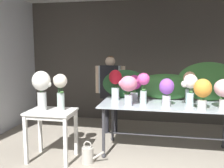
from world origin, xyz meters
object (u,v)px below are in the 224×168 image
Objects in this scene: display_table_glass at (167,110)px; vase_rosy_carnations at (128,87)px; vase_violet_dahlias at (166,90)px; vase_crimson_stock at (115,83)px; vase_magenta_freesia at (134,85)px; watering_can at (88,155)px; vase_cream_lisianthus_tall at (60,88)px; side_table_white at (51,118)px; vase_fuchsia_tulips at (143,85)px; vase_peach_lilies at (190,84)px; vase_white_roses_tall at (42,86)px; vase_sunset_snapdragons at (203,91)px; vase_blush_peonies at (224,90)px; florist at (110,86)px; vase_ivory_anemones at (190,87)px.

vase_rosy_carnations is (-0.62, -0.28, 0.42)m from display_table_glass.
vase_violet_dahlias is 0.83× the size of vase_crimson_stock.
watering_can is (-0.62, -0.74, -0.99)m from vase_magenta_freesia.
vase_magenta_freesia is 1.26m from vase_cream_lisianthus_tall.
vase_fuchsia_tulips reaches higher than side_table_white.
vase_peach_lilies is (0.35, 0.19, 0.42)m from display_table_glass.
vase_fuchsia_tulips is 1.44× the size of watering_can.
display_table_glass is 2.04m from vase_white_roses_tall.
vase_magenta_freesia is 0.64m from vase_violet_dahlias.
vase_fuchsia_tulips reaches higher than display_table_glass.
side_table_white is at bearing -174.45° from vase_sunset_snapdragons.
side_table_white is at bearing -140.83° from vase_crimson_stock.
vase_white_roses_tall is at bearing -168.99° from vase_cream_lisianthus_tall.
vase_crimson_stock is 1.73m from vase_blush_peonies.
vase_cream_lisianthus_tall is (-1.98, -0.72, -0.01)m from vase_peach_lilies.
vase_blush_peonies is (1.92, -1.02, 0.14)m from florist.
vase_rosy_carnations is 0.78× the size of vase_white_roses_tall.
vase_rosy_carnations is 1.09m from vase_sunset_snapdragons.
watering_can is at bearing -2.04° from side_table_white.
vase_rosy_carnations is (-0.22, -0.19, -0.00)m from vase_fuchsia_tulips.
side_table_white is 2.30m from vase_sunset_snapdragons.
vase_cream_lisianthus_tall is at bearing -168.87° from vase_violet_dahlias.
vase_sunset_snapdragons is at bearing -36.20° from florist.
vase_blush_peonies is 1.27× the size of watering_can.
vase_rosy_carnations is at bearing -97.24° from vase_magenta_freesia.
vase_ivory_anemones is at bearing -33.02° from florist.
vase_rosy_carnations is 1.08× the size of vase_violet_dahlias.
vase_crimson_stock is at bearing -179.76° from vase_magenta_freesia.
vase_violet_dahlias reaches higher than display_table_glass.
vase_sunset_snapdragons is at bearing 5.22° from vase_white_roses_tall.
watering_can is (0.59, -0.02, -0.54)m from side_table_white.
florist is at bearing 136.97° from vase_violet_dahlias.
vase_ivory_anemones reaches higher than side_table_white.
vase_ivory_anemones is (2.09, 0.44, 0.48)m from side_table_white.
florist is at bearing 68.79° from vase_cream_lisianthus_tall.
vase_violet_dahlias is 0.83m from vase_blush_peonies.
vase_fuchsia_tulips is at bearing -158.98° from vase_peach_lilies.
vase_peach_lilies reaches higher than vase_ivory_anemones.
vase_crimson_stock is at bearing 167.42° from vase_ivory_anemones.
vase_ivory_anemones is at bearing 123.29° from vase_sunset_snapdragons.
vase_sunset_snapdragons is 1.03× the size of vase_blush_peonies.
florist is 3.45× the size of vase_sunset_snapdragons.
vase_rosy_carnations is 1.04m from vase_cream_lisianthus_tall.
florist is 1.64m from watering_can.
vase_violet_dahlias is 0.77× the size of vase_cream_lisianthus_tall.
vase_magenta_freesia reaches higher than display_table_glass.
vase_violet_dahlias is at bearing 11.13° from vase_cream_lisianthus_tall.
vase_crimson_stock reaches higher than vase_cream_lisianthus_tall.
vase_peach_lilies is (0.75, 0.29, -0.00)m from vase_fuchsia_tulips.
vase_rosy_carnations is 1.21m from watering_can.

